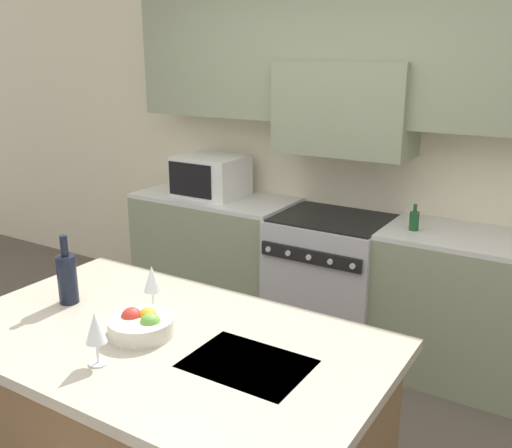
{
  "coord_description": "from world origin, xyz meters",
  "views": [
    {
      "loc": [
        1.51,
        -1.78,
        2.0
      ],
      "look_at": [
        0.06,
        0.55,
        1.17
      ],
      "focal_mm": 40.0,
      "sensor_mm": 36.0,
      "label": 1
    }
  ],
  "objects_px": {
    "wine_bottle": "(67,278)",
    "range_stove": "(331,281)",
    "microwave": "(211,176)",
    "wine_glass_near": "(95,329)",
    "fruit_bowl": "(142,325)",
    "oil_bottle_on_counter": "(414,220)",
    "wine_glass_far": "(152,280)"
  },
  "relations": [
    {
      "from": "wine_bottle",
      "to": "fruit_bowl",
      "type": "xyz_separation_m",
      "value": [
        0.49,
        -0.06,
        -0.08
      ]
    },
    {
      "from": "range_stove",
      "to": "fruit_bowl",
      "type": "xyz_separation_m",
      "value": [
        0.04,
        -1.92,
        0.5
      ]
    },
    {
      "from": "fruit_bowl",
      "to": "oil_bottle_on_counter",
      "type": "height_order",
      "value": "oil_bottle_on_counter"
    },
    {
      "from": "wine_glass_far",
      "to": "oil_bottle_on_counter",
      "type": "bearing_deg",
      "value": 69.07
    },
    {
      "from": "fruit_bowl",
      "to": "oil_bottle_on_counter",
      "type": "bearing_deg",
      "value": 74.46
    },
    {
      "from": "oil_bottle_on_counter",
      "to": "microwave",
      "type": "bearing_deg",
      "value": 177.47
    },
    {
      "from": "range_stove",
      "to": "wine_glass_far",
      "type": "bearing_deg",
      "value": -92.47
    },
    {
      "from": "range_stove",
      "to": "wine_bottle",
      "type": "height_order",
      "value": "wine_bottle"
    },
    {
      "from": "wine_glass_near",
      "to": "oil_bottle_on_counter",
      "type": "height_order",
      "value": "wine_glass_near"
    },
    {
      "from": "range_stove",
      "to": "microwave",
      "type": "relative_size",
      "value": 1.89
    },
    {
      "from": "wine_bottle",
      "to": "wine_glass_far",
      "type": "relative_size",
      "value": 1.56
    },
    {
      "from": "microwave",
      "to": "oil_bottle_on_counter",
      "type": "height_order",
      "value": "microwave"
    },
    {
      "from": "wine_bottle",
      "to": "oil_bottle_on_counter",
      "type": "bearing_deg",
      "value": 60.94
    },
    {
      "from": "wine_bottle",
      "to": "wine_glass_far",
      "type": "xyz_separation_m",
      "value": [
        0.37,
        0.14,
        0.02
      ]
    },
    {
      "from": "wine_bottle",
      "to": "wine_glass_far",
      "type": "distance_m",
      "value": 0.4
    },
    {
      "from": "oil_bottle_on_counter",
      "to": "wine_glass_far",
      "type": "bearing_deg",
      "value": -110.93
    },
    {
      "from": "wine_glass_near",
      "to": "wine_bottle",
      "type": "bearing_deg",
      "value": 148.85
    },
    {
      "from": "wine_bottle",
      "to": "fruit_bowl",
      "type": "distance_m",
      "value": 0.5
    },
    {
      "from": "microwave",
      "to": "oil_bottle_on_counter",
      "type": "relative_size",
      "value": 3.0
    },
    {
      "from": "wine_bottle",
      "to": "wine_glass_near",
      "type": "relative_size",
      "value": 1.56
    },
    {
      "from": "wine_glass_near",
      "to": "oil_bottle_on_counter",
      "type": "bearing_deg",
      "value": 76.75
    },
    {
      "from": "wine_bottle",
      "to": "range_stove",
      "type": "bearing_deg",
      "value": 76.61
    },
    {
      "from": "range_stove",
      "to": "fruit_bowl",
      "type": "relative_size",
      "value": 3.56
    },
    {
      "from": "range_stove",
      "to": "fruit_bowl",
      "type": "bearing_deg",
      "value": -88.69
    },
    {
      "from": "range_stove",
      "to": "microwave",
      "type": "xyz_separation_m",
      "value": [
        -1.03,
        0.02,
        0.63
      ]
    },
    {
      "from": "microwave",
      "to": "wine_glass_far",
      "type": "height_order",
      "value": "microwave"
    },
    {
      "from": "wine_bottle",
      "to": "oil_bottle_on_counter",
      "type": "relative_size",
      "value": 1.91
    },
    {
      "from": "wine_bottle",
      "to": "fruit_bowl",
      "type": "bearing_deg",
      "value": -6.57
    },
    {
      "from": "microwave",
      "to": "wine_bottle",
      "type": "relative_size",
      "value": 1.57
    },
    {
      "from": "oil_bottle_on_counter",
      "to": "range_stove",
      "type": "bearing_deg",
      "value": 174.76
    },
    {
      "from": "wine_glass_near",
      "to": "microwave",
      "type": "bearing_deg",
      "value": 116.58
    },
    {
      "from": "microwave",
      "to": "wine_bottle",
      "type": "distance_m",
      "value": 1.98
    }
  ]
}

